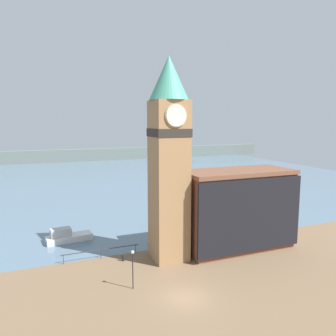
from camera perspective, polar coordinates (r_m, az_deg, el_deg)
The scene contains 9 objects.
ground_plane at distance 32.33m, azimuth 3.02°, elevation -21.67°, with size 160.00×160.00×0.00m, color brown.
water at distance 99.44m, azimuth -14.85°, elevation -1.52°, with size 160.00×120.00×0.00m.
far_shoreline at distance 138.59m, azimuth -17.00°, elevation 2.07°, with size 180.00×3.00×5.00m.
pier_railing at distance 40.62m, azimuth -11.62°, elevation -13.92°, with size 9.10×0.08×1.09m.
clock_tower at distance 37.13m, azimuth 0.17°, elevation 2.31°, with size 4.44×4.44×23.20m.
pier_building at distance 42.69m, azimuth 11.99°, elevation -7.02°, with size 14.24×6.34×10.07m.
boat_near at distance 47.14m, azimuth -17.21°, elevation -11.31°, with size 6.16×2.69×1.91m.
mooring_bollard_near at distance 39.69m, azimuth -7.83°, elevation -15.12°, with size 0.29×0.29×0.84m.
lamp_post at distance 32.77m, azimuth -6.17°, elevation -15.97°, with size 0.32×0.32×3.86m.
Camera 1 is at (-12.00, -25.40, 16.00)m, focal length 35.00 mm.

